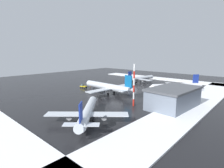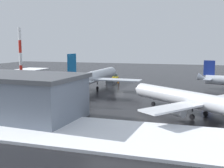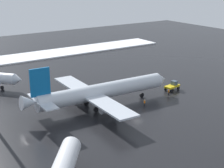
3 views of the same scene
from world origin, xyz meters
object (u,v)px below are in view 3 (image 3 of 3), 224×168
airplane_distant_tail (100,92)px  ground_crew_mid_apron (145,103)px  ground_crew_beside_wing (169,92)px  pushback_tug (173,86)px

airplane_distant_tail → ground_crew_mid_apron: 11.43m
ground_crew_beside_wing → ground_crew_mid_apron: same height
ground_crew_mid_apron → ground_crew_beside_wing: bearing=113.7°
airplane_distant_tail → ground_crew_beside_wing: 20.22m
ground_crew_beside_wing → airplane_distant_tail: bearing=171.4°
pushback_tug → airplane_distant_tail: bearing=168.7°
airplane_distant_tail → ground_crew_beside_wing: (3.31, 19.72, -2.98)m
pushback_tug → ground_crew_mid_apron: bearing=-169.6°
ground_crew_mid_apron → airplane_distant_tail: bearing=-113.0°
ground_crew_mid_apron → pushback_tug: bearing=119.8°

